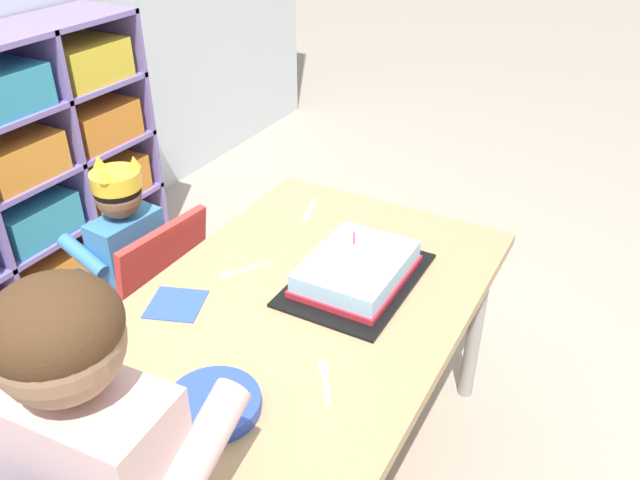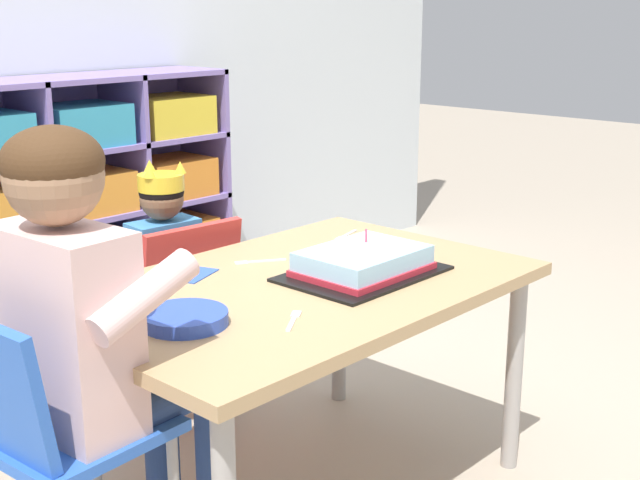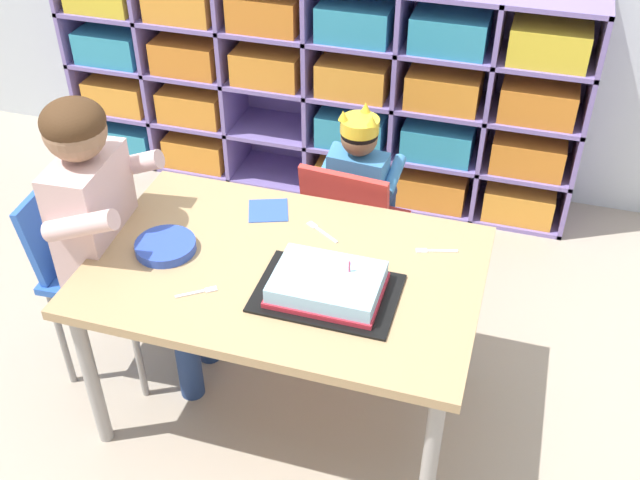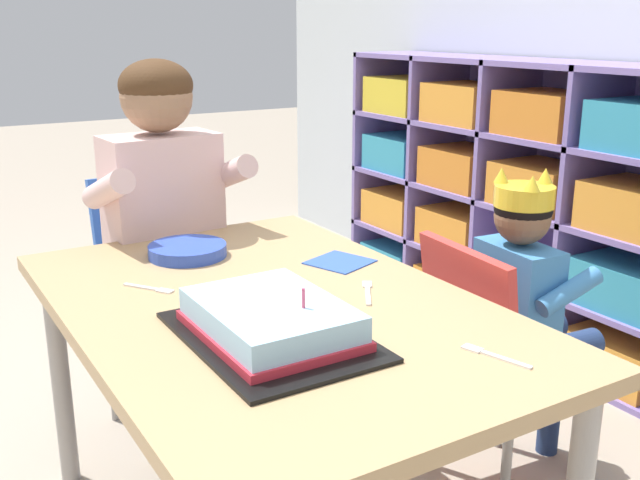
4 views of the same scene
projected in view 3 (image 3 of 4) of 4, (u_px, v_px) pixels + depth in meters
ground at (289, 400)px, 2.69m from camera, size 16.00×16.00×0.00m
storage_cubby_shelf at (316, 87)px, 3.50m from camera, size 2.41×0.32×1.03m
activity_table at (285, 282)px, 2.35m from camera, size 1.19×0.77×0.61m
classroom_chair_blue at (351, 222)px, 2.86m from camera, size 0.38×0.34×0.66m
child_with_crown at (361, 180)px, 2.87m from camera, size 0.31×0.31×0.83m
classroom_chair_adult_side at (89, 262)px, 2.57m from camera, size 0.38×0.35×0.74m
adult_helper_seated at (112, 217)px, 2.42m from camera, size 0.44×0.42×1.07m
birthday_cake_on_tray at (327, 286)px, 2.20m from camera, size 0.41×0.28×0.11m
paper_plate_stack at (166, 246)px, 2.37m from camera, size 0.19×0.19×0.03m
paper_napkin_square at (268, 210)px, 2.55m from camera, size 0.17×0.17×0.00m
fork_by_napkin at (321, 231)px, 2.46m from camera, size 0.13×0.09×0.00m
fork_at_table_front_edge at (434, 251)px, 2.37m from camera, size 0.13×0.05×0.00m
fork_beside_plate_stack at (199, 292)px, 2.22m from camera, size 0.11×0.08×0.00m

